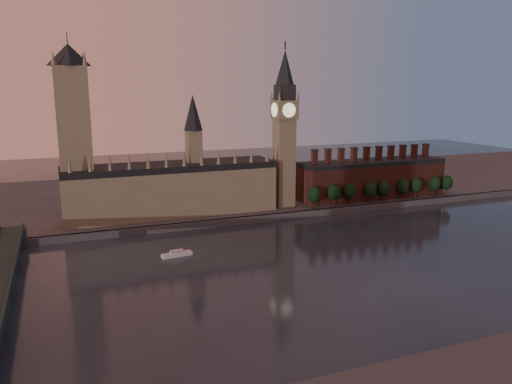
# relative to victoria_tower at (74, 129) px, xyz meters

# --- Properties ---
(ground) EXTENTS (900.00, 900.00, 0.00)m
(ground) POSITION_rel_victoria_tower_xyz_m (120.00, -115.00, -59.09)
(ground) COLOR black
(ground) RESTS_ON ground
(north_bank) EXTENTS (900.00, 182.00, 4.00)m
(north_bank) POSITION_rel_victoria_tower_xyz_m (120.00, 63.04, -57.09)
(north_bank) COLOR #47484C
(north_bank) RESTS_ON ground
(palace_of_westminster) EXTENTS (130.00, 30.30, 74.00)m
(palace_of_westminster) POSITION_rel_victoria_tower_xyz_m (55.59, -0.09, -37.46)
(palace_of_westminster) COLOR #797056
(palace_of_westminster) RESTS_ON north_bank
(victoria_tower) EXTENTS (24.00, 24.00, 108.00)m
(victoria_tower) POSITION_rel_victoria_tower_xyz_m (0.00, 0.00, 0.00)
(victoria_tower) COLOR #797056
(victoria_tower) RESTS_ON north_bank
(big_ben) EXTENTS (15.00, 15.00, 107.00)m
(big_ben) POSITION_rel_victoria_tower_xyz_m (130.00, -5.00, -2.26)
(big_ben) COLOR #797056
(big_ben) RESTS_ON north_bank
(chimney_block) EXTENTS (110.00, 25.00, 37.00)m
(chimney_block) POSITION_rel_victoria_tower_xyz_m (200.00, -5.00, -41.27)
(chimney_block) COLOR #582921
(chimney_block) RESTS_ON north_bank
(embankment_tree_0) EXTENTS (8.60, 8.60, 14.88)m
(embankment_tree_0) POSITION_rel_victoria_tower_xyz_m (144.53, -21.02, -45.62)
(embankment_tree_0) COLOR black
(embankment_tree_0) RESTS_ON north_bank
(embankment_tree_1) EXTENTS (8.60, 8.60, 14.88)m
(embankment_tree_1) POSITION_rel_victoria_tower_xyz_m (160.19, -19.82, -45.62)
(embankment_tree_1) COLOR black
(embankment_tree_1) RESTS_ON north_bank
(embankment_tree_2) EXTENTS (8.60, 8.60, 14.88)m
(embankment_tree_2) POSITION_rel_victoria_tower_xyz_m (171.67, -20.67, -45.62)
(embankment_tree_2) COLOR black
(embankment_tree_2) RESTS_ON north_bank
(embankment_tree_3) EXTENTS (8.60, 8.60, 14.88)m
(embankment_tree_3) POSITION_rel_victoria_tower_xyz_m (188.02, -21.44, -45.62)
(embankment_tree_3) COLOR black
(embankment_tree_3) RESTS_ON north_bank
(embankment_tree_4) EXTENTS (8.60, 8.60, 14.88)m
(embankment_tree_4) POSITION_rel_victoria_tower_xyz_m (199.55, -20.63, -45.62)
(embankment_tree_4) COLOR black
(embankment_tree_4) RESTS_ON north_bank
(embankment_tree_5) EXTENTS (8.60, 8.60, 14.88)m
(embankment_tree_5) POSITION_rel_victoria_tower_xyz_m (216.14, -20.15, -45.62)
(embankment_tree_5) COLOR black
(embankment_tree_5) RESTS_ON north_bank
(embankment_tree_6) EXTENTS (8.60, 8.60, 14.88)m
(embankment_tree_6) POSITION_rel_victoria_tower_xyz_m (228.48, -19.55, -45.62)
(embankment_tree_6) COLOR black
(embankment_tree_6) RESTS_ON north_bank
(embankment_tree_7) EXTENTS (8.60, 8.60, 14.88)m
(embankment_tree_7) POSITION_rel_victoria_tower_xyz_m (244.81, -19.78, -45.62)
(embankment_tree_7) COLOR black
(embankment_tree_7) RESTS_ON north_bank
(embankment_tree_8) EXTENTS (8.60, 8.60, 14.88)m
(embankment_tree_8) POSITION_rel_victoria_tower_xyz_m (255.28, -20.52, -45.62)
(embankment_tree_8) COLOR black
(embankment_tree_8) RESTS_ON north_bank
(river_boat) EXTENTS (15.54, 6.20, 3.02)m
(river_boat) POSITION_rel_victoria_tower_xyz_m (41.78, -69.97, -57.93)
(river_boat) COLOR silver
(river_boat) RESTS_ON ground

